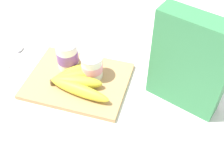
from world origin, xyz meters
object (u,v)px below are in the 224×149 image
Objects in this scene: yogurt_cup_back at (92,66)px; cereal_box at (190,64)px; cutting_board at (78,81)px; yogurt_cup_front at (67,55)px; banana_bunch at (78,80)px; spoon at (16,54)px.

cereal_box is at bearing -1.10° from yogurt_cup_back.
cutting_board is 3.84× the size of yogurt_cup_back.
cereal_box is 0.37m from yogurt_cup_front.
spoon is at bearing 162.54° from banana_bunch.
cutting_board is 0.07m from yogurt_cup_back.
yogurt_cup_front is 0.21m from spoon.
yogurt_cup_back is at bearing -6.50° from spoon.
banana_bunch reaches higher than cutting_board.
cutting_board is at bearing -43.58° from yogurt_cup_front.
banana_bunch reaches higher than spoon.
cereal_box is at bearing 8.11° from banana_bunch.
cereal_box is at bearing -3.99° from yogurt_cup_front.
spoon is at bearing 176.33° from yogurt_cup_front.
yogurt_cup_back is 0.06m from banana_bunch.
yogurt_cup_back is 0.39× the size of banana_bunch.
banana_bunch is (0.01, -0.02, 0.03)m from cutting_board.
cereal_box is 0.58m from spoon.
yogurt_cup_front reaches higher than spoon.
cereal_box is 0.29m from yogurt_cup_back.
yogurt_cup_back reaches higher than spoon.
banana_bunch is (0.06, -0.07, -0.03)m from yogurt_cup_front.
cereal_box is 3.56× the size of yogurt_cup_back.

